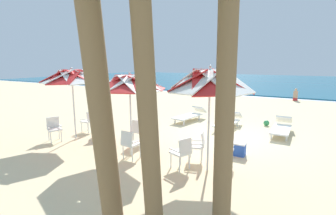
# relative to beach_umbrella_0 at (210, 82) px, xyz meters

# --- Properties ---
(ground_plane) EXTENTS (80.00, 80.00, 0.00)m
(ground_plane) POSITION_rel_beach_umbrella_0_xyz_m (-0.45, 3.28, -2.33)
(ground_plane) COLOR beige
(sea) EXTENTS (80.00, 36.00, 0.10)m
(sea) POSITION_rel_beach_umbrella_0_xyz_m (-0.45, 33.64, -2.28)
(sea) COLOR #19607F
(sea) RESTS_ON ground
(surf_foam) EXTENTS (80.00, 0.70, 0.01)m
(surf_foam) POSITION_rel_beach_umbrella_0_xyz_m (-0.45, 15.34, -2.33)
(surf_foam) COLOR white
(surf_foam) RESTS_ON ground
(beach_umbrella_0) EXTENTS (2.21, 2.21, 2.74)m
(beach_umbrella_0) POSITION_rel_beach_umbrella_0_xyz_m (0.00, 0.00, 0.00)
(beach_umbrella_0) COLOR silver
(beach_umbrella_0) RESTS_ON ground
(plastic_chair_0) EXTENTS (0.48, 0.51, 0.87)m
(plastic_chair_0) POSITION_rel_beach_umbrella_0_xyz_m (0.31, 0.43, -1.84)
(plastic_chair_0) COLOR white
(plastic_chair_0) RESTS_ON ground
(plastic_chair_1) EXTENTS (0.58, 0.55, 0.87)m
(plastic_chair_1) POSITION_rel_beach_umbrella_0_xyz_m (-0.47, 0.51, -1.84)
(plastic_chair_1) COLOR white
(plastic_chair_1) RESTS_ON ground
(plastic_chair_2) EXTENTS (0.59, 0.57, 0.87)m
(plastic_chair_2) POSITION_rel_beach_umbrella_0_xyz_m (-0.62, -0.25, -1.84)
(plastic_chair_2) COLOR white
(plastic_chair_2) RESTS_ON ground
(beach_umbrella_1) EXTENTS (2.23, 2.23, 2.53)m
(beach_umbrella_1) POSITION_rel_beach_umbrella_0_xyz_m (-2.57, 0.11, -0.15)
(beach_umbrella_1) COLOR silver
(beach_umbrella_1) RESTS_ON ground
(plastic_chair_3) EXTENTS (0.47, 0.50, 0.87)m
(plastic_chair_3) POSITION_rel_beach_umbrella_0_xyz_m (-2.82, 0.90, -1.84)
(plastic_chair_3) COLOR white
(plastic_chair_3) RESTS_ON ground
(plastic_chair_4) EXTENTS (0.47, 0.49, 0.87)m
(plastic_chair_4) POSITION_rel_beach_umbrella_0_xyz_m (-2.26, -0.35, -1.84)
(plastic_chair_4) COLOR white
(plastic_chair_4) RESTS_ON ground
(beach_umbrella_2) EXTENTS (2.17, 2.17, 2.63)m
(beach_umbrella_2) POSITION_rel_beach_umbrella_0_xyz_m (-5.23, 0.24, -0.05)
(beach_umbrella_2) COLOR silver
(beach_umbrella_2) RESTS_ON ground
(plastic_chair_5) EXTENTS (0.47, 0.45, 0.87)m
(plastic_chair_5) POSITION_rel_beach_umbrella_0_xyz_m (-5.50, 1.17, -1.84)
(plastic_chair_5) COLOR white
(plastic_chair_5) RESTS_ON ground
(plastic_chair_6) EXTENTS (0.61, 0.59, 0.87)m
(plastic_chair_6) POSITION_rel_beach_umbrella_0_xyz_m (-5.72, -0.29, -1.84)
(plastic_chair_6) COLOR white
(plastic_chair_6) RESTS_ON ground
(plastic_chair_7) EXTENTS (0.63, 0.63, 0.87)m
(plastic_chair_7) POSITION_rel_beach_umbrella_0_xyz_m (-4.59, 1.00, -1.84)
(plastic_chair_7) COLOR white
(plastic_chair_7) RESTS_ON ground
(sun_lounger_0) EXTENTS (0.66, 2.15, 0.62)m
(sun_lounger_0) POSITION_rel_beach_umbrella_0_xyz_m (1.39, 4.57, -2.05)
(sun_lounger_0) COLOR white
(sun_lounger_0) RESTS_ON ground
(sun_lounger_1) EXTENTS (0.75, 2.18, 0.62)m
(sun_lounger_1) POSITION_rel_beach_umbrella_0_xyz_m (-0.71, 4.53, -2.05)
(sun_lounger_1) COLOR white
(sun_lounger_1) RESTS_ON ground
(sun_lounger_2) EXTENTS (1.01, 2.22, 0.62)m
(sun_lounger_2) POSITION_rel_beach_umbrella_0_xyz_m (-2.71, 4.94, -2.05)
(sun_lounger_2) COLOR white
(sun_lounger_2) RESTS_ON ground
(palm_tree_3) EXTENTS (3.36, 2.82, 4.61)m
(palm_tree_3) POSITION_rel_beach_umbrella_0_xyz_m (0.14, -3.00, 0.63)
(palm_tree_3) COLOR brown
(palm_tree_3) RESTS_ON ground
(palm_tree_4) EXTENTS (2.93, 2.61, 5.25)m
(palm_tree_4) POSITION_rel_beach_umbrella_0_xyz_m (-0.65, -3.14, 0.68)
(palm_tree_4) COLOR brown
(palm_tree_4) RESTS_ON ground
(cooler_box) EXTENTS (0.50, 0.34, 0.40)m
(cooler_box) POSITION_rel_beach_umbrella_0_xyz_m (0.41, 1.50, -2.13)
(cooler_box) COLOR blue
(cooler_box) RESTS_ON ground
(beach_ball) EXTENTS (0.25, 0.25, 0.25)m
(beach_ball) POSITION_rel_beach_umbrella_0_xyz_m (0.68, 5.72, -2.21)
(beach_ball) COLOR #2D8C4C
(beach_ball) RESTS_ON ground
(beachgoer_seated) EXTENTS (0.30, 0.93, 0.92)m
(beachgoer_seated) POSITION_rel_beach_umbrella_0_xyz_m (1.48, 14.74, -2.04)
(beachgoer_seated) COLOR red
(beachgoer_seated) RESTS_ON ground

